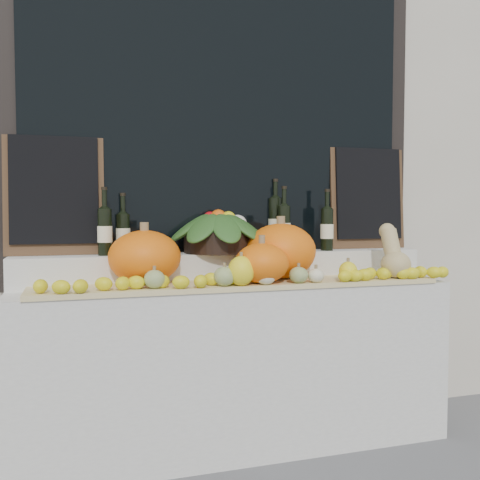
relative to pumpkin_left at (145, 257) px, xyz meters
name	(u,v)px	position (x,y,z in m)	size (l,w,h in m)	color
storefront_facade	(204,61)	(0.49, 0.76, 1.21)	(7.00, 0.94, 4.50)	beige
display_sill	(236,365)	(0.49, 0.04, -0.60)	(2.30, 0.55, 0.88)	silver
rear_tier	(228,266)	(0.49, 0.19, -0.08)	(2.30, 0.25, 0.16)	silver
straw_bedding	(243,285)	(0.49, -0.09, -0.15)	(2.10, 0.32, 0.03)	tan
pumpkin_left	(145,257)	(0.00, 0.00, 0.00)	(0.36, 0.36, 0.27)	orange
pumpkin_right	(281,251)	(0.73, 0.00, 0.01)	(0.38, 0.38, 0.30)	orange
pumpkin_center	(262,263)	(0.57, -0.15, -0.03)	(0.28, 0.28, 0.20)	orange
butternut_squash	(394,256)	(1.34, -0.14, -0.02)	(0.16, 0.22, 0.30)	tan
decorative_gourds	(257,274)	(0.53, -0.20, -0.08)	(1.11, 0.14, 0.17)	#3C6B20
lemon_heap	(250,279)	(0.49, -0.20, -0.10)	(2.20, 0.16, 0.06)	yellow
produce_bowl	(218,231)	(0.43, 0.17, 0.12)	(0.58, 0.58, 0.25)	black
wine_bottle_far_left	(105,231)	(-0.18, 0.16, 0.13)	(0.08, 0.08, 0.36)	black
wine_bottle_near_left	(123,233)	(-0.09, 0.22, 0.11)	(0.08, 0.08, 0.33)	black
wine_bottle_tall	(275,224)	(0.80, 0.26, 0.16)	(0.08, 0.08, 0.42)	black
wine_bottle_near_right	(284,228)	(0.82, 0.18, 0.14)	(0.08, 0.08, 0.37)	black
wine_bottle_far_right	(327,229)	(1.08, 0.14, 0.13)	(0.08, 0.08, 0.36)	black
chalkboard_left	(54,193)	(-0.43, 0.25, 0.32)	(0.50, 0.07, 0.62)	#4C331E
chalkboard_right	(368,196)	(1.41, 0.25, 0.32)	(0.50, 0.07, 0.62)	#4C331E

